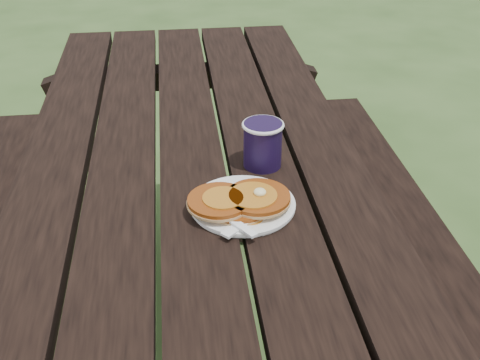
{
  "coord_description": "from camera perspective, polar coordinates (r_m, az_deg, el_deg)",
  "views": [
    {
      "loc": [
        -0.03,
        -1.2,
        1.41
      ],
      "look_at": [
        0.09,
        -0.22,
        0.8
      ],
      "focal_mm": 45.0,
      "sensor_mm": 36.0,
      "label": 1
    }
  ],
  "objects": [
    {
      "name": "fork",
      "position": [
        1.1,
        -0.46,
        -4.03
      ],
      "size": [
        0.11,
        0.15,
        0.01
      ],
      "primitive_type": null,
      "rotation": [
        0.0,
        0.0,
        0.58
      ],
      "color": "white",
      "rests_on": "plate"
    },
    {
      "name": "pancake_stack",
      "position": [
        1.14,
        -0.03,
        -1.99
      ],
      "size": [
        0.2,
        0.13,
        0.04
      ],
      "rotation": [
        0.0,
        0.0,
        0.32
      ],
      "color": "#8D3F10",
      "rests_on": "plate"
    },
    {
      "name": "coffee_cup",
      "position": [
        1.28,
        2.17,
        3.65
      ],
      "size": [
        0.09,
        0.09,
        0.1
      ],
      "rotation": [
        0.0,
        0.0,
        0.27
      ],
      "color": "black",
      "rests_on": "picnic_table"
    },
    {
      "name": "plate",
      "position": [
        1.17,
        0.26,
        -2.4
      ],
      "size": [
        0.21,
        0.21,
        0.01
      ],
      "primitive_type": "cylinder",
      "rotation": [
        0.0,
        0.0,
        -0.04
      ],
      "color": "white",
      "rests_on": "picnic_table"
    },
    {
      "name": "knife",
      "position": [
        1.13,
        1.52,
        -3.24
      ],
      "size": [
        0.14,
        0.14,
        0.0
      ],
      "primitive_type": "cube",
      "rotation": [
        0.0,
        0.0,
        -0.81
      ],
      "color": "white",
      "rests_on": "plate"
    },
    {
      "name": "picnic_table",
      "position": [
        1.58,
        -4.08,
        -9.49
      ],
      "size": [
        1.36,
        1.8,
        0.75
      ],
      "color": "black",
      "rests_on": "ground"
    }
  ]
}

